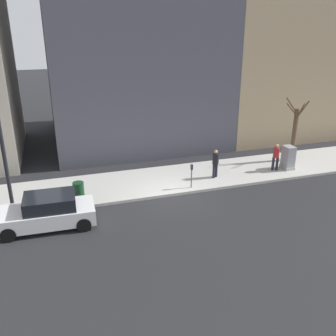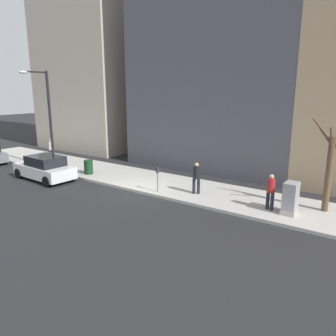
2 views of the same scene
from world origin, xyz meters
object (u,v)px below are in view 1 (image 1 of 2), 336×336
(trash_bin, at_px, (79,191))
(pedestrian_near_meter, at_px, (276,156))
(streetlamp, at_px, (0,135))
(office_block_center, at_px, (130,33))
(bare_tree, at_px, (294,132))
(parking_meter, at_px, (192,173))
(parked_car_white, at_px, (47,212))
(pedestrian_midblock, at_px, (215,162))
(utility_box, at_px, (288,158))
(office_tower_left, at_px, (269,31))

(trash_bin, distance_m, pedestrian_near_meter, 11.73)
(streetlamp, height_order, office_block_center, office_block_center)
(bare_tree, distance_m, office_block_center, 13.64)
(parking_meter, relative_size, streetlamp, 0.21)
(parked_car_white, distance_m, pedestrian_midblock, 9.69)
(pedestrian_near_meter, bearing_deg, streetlamp, 23.13)
(utility_box, relative_size, streetlamp, 0.22)
(bare_tree, distance_m, pedestrian_near_meter, 2.62)
(utility_box, xyz_separation_m, bare_tree, (1.29, -1.18, 1.17))
(parked_car_white, xyz_separation_m, parking_meter, (1.70, -7.50, 0.24))
(utility_box, distance_m, pedestrian_near_meter, 0.92)
(parking_meter, relative_size, utility_box, 0.94)
(streetlamp, bearing_deg, pedestrian_near_meter, -86.10)
(office_tower_left, bearing_deg, trash_bin, 120.27)
(pedestrian_near_meter, bearing_deg, parking_meter, 27.59)
(bare_tree, bearing_deg, utility_box, 137.56)
(parked_car_white, xyz_separation_m, streetlamp, (1.53, 1.60, 3.28))
(bare_tree, bearing_deg, pedestrian_near_meter, 122.08)
(utility_box, height_order, bare_tree, bare_tree)
(trash_bin, xyz_separation_m, office_tower_left, (9.35, -16.02, 7.32))
(parking_meter, xyz_separation_m, office_block_center, (11.09, 0.70, 6.82))
(parked_car_white, xyz_separation_m, pedestrian_near_meter, (2.55, -13.25, 0.35))
(trash_bin, bearing_deg, parking_meter, -94.32)
(pedestrian_midblock, bearing_deg, utility_box, -32.64)
(parked_car_white, distance_m, utility_box, 14.37)
(parking_meter, height_order, streetlamp, streetlamp)
(utility_box, distance_m, streetlamp, 16.09)
(parked_car_white, height_order, parking_meter, parked_car_white)
(streetlamp, distance_m, pedestrian_near_meter, 15.17)
(trash_bin, xyz_separation_m, pedestrian_midblock, (0.49, -7.78, 0.49))
(bare_tree, height_order, office_tower_left, office_tower_left)
(parking_meter, distance_m, office_block_center, 13.04)
(utility_box, distance_m, trash_bin, 12.61)
(parking_meter, height_order, pedestrian_midblock, pedestrian_midblock)
(parking_meter, distance_m, pedestrian_near_meter, 5.82)
(streetlamp, height_order, pedestrian_near_meter, streetlamp)
(pedestrian_midblock, bearing_deg, trash_bin, 152.03)
(pedestrian_near_meter, xyz_separation_m, pedestrian_midblock, (0.09, 3.93, 0.00))
(bare_tree, height_order, pedestrian_midblock, bare_tree)
(pedestrian_midblock, xyz_separation_m, office_block_center, (10.15, 2.53, 6.71))
(streetlamp, xyz_separation_m, office_block_center, (11.25, -8.40, 3.78))
(office_tower_left, xyz_separation_m, office_block_center, (1.29, 10.77, -0.12))
(trash_bin, relative_size, pedestrian_near_meter, 0.54)
(bare_tree, xyz_separation_m, office_tower_left, (7.66, -2.24, 5.90))
(office_block_center, bearing_deg, trash_bin, 153.71)
(bare_tree, distance_m, trash_bin, 13.96)
(utility_box, relative_size, trash_bin, 1.59)
(trash_bin, bearing_deg, office_block_center, -26.29)
(bare_tree, relative_size, trash_bin, 4.59)
(parked_car_white, relative_size, office_block_center, 0.27)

